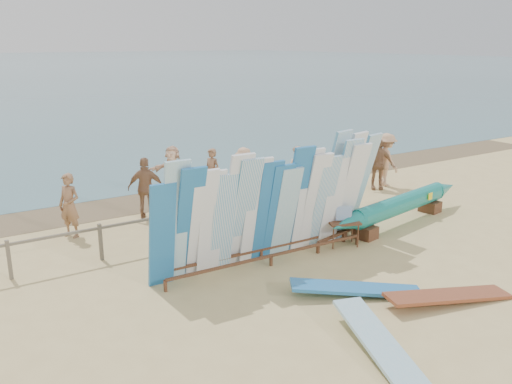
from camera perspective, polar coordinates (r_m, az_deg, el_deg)
ground at (r=11.65m, az=-1.80°, el=-9.92°), size 160.00×160.00×0.00m
wet_sand_strip at (r=17.83m, az=-13.76°, el=-1.18°), size 40.00×2.60×0.01m
fence at (r=13.89m, az=-8.19°, el=-2.95°), size 12.08×0.08×0.90m
main_surfboard_rack at (r=12.39m, az=1.12°, el=-2.07°), size 5.57×0.99×2.78m
side_surfboard_rack at (r=13.99m, az=8.70°, el=0.20°), size 2.72×1.32×2.96m
outrigger_canoe at (r=15.78m, az=15.01°, el=-1.36°), size 6.08×1.65×0.87m
vendor_table at (r=13.91m, az=9.15°, el=-4.22°), size 0.93×0.81×1.04m
flat_board_c at (r=11.65m, az=19.54°, el=-10.87°), size 2.75×1.25×0.29m
flat_board_d at (r=11.48m, az=10.48°, el=-10.60°), size 2.61×1.85×0.29m
flat_board_b at (r=9.63m, az=12.89°, el=-16.24°), size 1.32×2.74×0.36m
beach_chair_left at (r=15.42m, az=-5.74°, el=-2.40°), size 0.67×0.68×0.92m
beach_chair_right at (r=15.79m, az=-3.74°, el=-1.96°), size 0.79×0.79×0.88m
stroller at (r=15.32m, az=-4.19°, el=-1.98°), size 0.63×0.80×0.99m
beachgoer_extra_0 at (r=19.83m, az=13.54°, el=3.33°), size 0.73×1.29×1.88m
beachgoer_10 at (r=19.27m, az=12.66°, el=2.89°), size 1.13×0.94×1.79m
beachgoer_5 at (r=17.89m, az=-8.75°, el=2.06°), size 1.39×1.62×1.75m
beachgoer_9 at (r=18.07m, az=-1.29°, el=2.17°), size 0.71×1.13×1.62m
beachgoer_1 at (r=15.01m, az=-19.04°, el=-1.35°), size 0.64×0.71×1.72m
beachgoer_4 at (r=16.01m, az=-11.49°, el=0.41°), size 1.15×0.92×1.81m
beachgoer_8 at (r=17.92m, az=4.50°, el=2.12°), size 0.69×0.91×1.70m
beachgoer_7 at (r=17.91m, az=-4.66°, el=2.01°), size 0.52×0.67×1.63m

